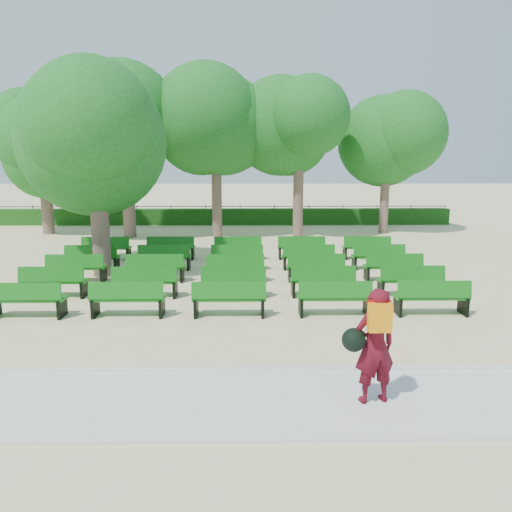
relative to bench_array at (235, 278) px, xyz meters
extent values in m
plane|color=beige|center=(-1.07, -0.52, -0.09)|extent=(120.00, 120.00, 0.00)
cube|color=silver|center=(-1.07, -7.92, -0.06)|extent=(30.00, 2.20, 0.06)
cube|color=silver|center=(-1.07, -6.77, -0.04)|extent=(30.00, 0.12, 0.10)
cube|color=#194D14|center=(-1.07, 13.48, 0.36)|extent=(26.00, 0.70, 0.90)
cube|color=#116613|center=(0.00, 0.01, 0.35)|extent=(1.79, 0.56, 0.06)
cube|color=#116613|center=(0.00, -0.19, 0.60)|extent=(1.78, 0.20, 0.41)
cylinder|color=brown|center=(-4.33, 0.79, 1.45)|extent=(0.57, 0.57, 3.09)
ellipsoid|color=#1B6820|center=(-4.33, 0.79, 4.34)|extent=(4.89, 4.89, 4.40)
imported|color=#4F0B17|center=(2.34, -7.95, 0.88)|extent=(0.75, 0.58, 1.81)
cube|color=orange|center=(2.34, -8.15, 1.40)|extent=(0.34, 0.17, 0.42)
sphere|color=black|center=(2.00, -8.01, 1.00)|extent=(0.36, 0.36, 0.36)
camera|label=1|loc=(0.43, -15.10, 3.69)|focal=35.00mm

